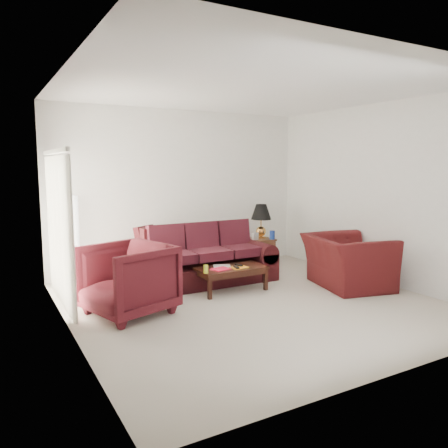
# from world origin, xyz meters

# --- Properties ---
(floor) EXTENTS (5.00, 5.00, 0.00)m
(floor) POSITION_xyz_m (0.00, 0.00, 0.00)
(floor) COLOR beige
(floor) RESTS_ON ground
(blinds) EXTENTS (0.10, 2.00, 2.16)m
(blinds) POSITION_xyz_m (-2.42, 1.30, 1.08)
(blinds) COLOR silver
(blinds) RESTS_ON ground
(sofa) EXTENTS (2.39, 1.17, 0.95)m
(sofa) POSITION_xyz_m (-0.09, 1.29, 0.47)
(sofa) COLOR black
(sofa) RESTS_ON ground
(throw_pillow) EXTENTS (0.45, 0.38, 0.42)m
(throw_pillow) POSITION_xyz_m (-0.88, 2.09, 0.73)
(throw_pillow) COLOR black
(throw_pillow) RESTS_ON sofa
(end_table) EXTENTS (0.51, 0.51, 0.53)m
(end_table) POSITION_xyz_m (1.45, 1.98, 0.27)
(end_table) COLOR #452017
(end_table) RESTS_ON ground
(table_lamp) EXTENTS (0.51, 0.51, 0.68)m
(table_lamp) POSITION_xyz_m (1.52, 2.04, 0.87)
(table_lamp) COLOR #CE8D40
(table_lamp) RESTS_ON end_table
(clock) EXTENTS (0.15, 0.08, 0.14)m
(clock) POSITION_xyz_m (1.27, 1.88, 0.60)
(clock) COLOR silver
(clock) RESTS_ON end_table
(blue_canister) EXTENTS (0.13, 0.13, 0.17)m
(blue_canister) POSITION_xyz_m (1.62, 1.80, 0.62)
(blue_canister) COLOR navy
(blue_canister) RESTS_ON end_table
(picture_frame) EXTENTS (0.14, 0.17, 0.05)m
(picture_frame) POSITION_xyz_m (1.32, 2.12, 0.61)
(picture_frame) COLOR white
(picture_frame) RESTS_ON end_table
(floor_lamp) EXTENTS (0.26, 0.26, 1.50)m
(floor_lamp) POSITION_xyz_m (-2.07, 2.20, 0.75)
(floor_lamp) COLOR silver
(floor_lamp) RESTS_ON ground
(armchair_left) EXTENTS (1.30, 1.28, 0.95)m
(armchair_left) POSITION_xyz_m (-1.71, 0.40, 0.47)
(armchair_left) COLOR #410F15
(armchair_left) RESTS_ON ground
(armchair_right) EXTENTS (1.39, 1.51, 0.84)m
(armchair_right) POSITION_xyz_m (1.81, -0.04, 0.42)
(armchair_right) COLOR #3F0E10
(armchair_right) RESTS_ON ground
(coffee_table) EXTENTS (1.12, 0.60, 0.38)m
(coffee_table) POSITION_xyz_m (0.03, 0.67, 0.19)
(coffee_table) COLOR black
(coffee_table) RESTS_ON ground
(magazine_red) EXTENTS (0.30, 0.25, 0.02)m
(magazine_red) POSITION_xyz_m (-0.19, 0.62, 0.39)
(magazine_red) COLOR red
(magazine_red) RESTS_ON coffee_table
(magazine_white) EXTENTS (0.32, 0.29, 0.02)m
(magazine_white) POSITION_xyz_m (-0.08, 0.78, 0.39)
(magazine_white) COLOR silver
(magazine_white) RESTS_ON coffee_table
(magazine_orange) EXTENTS (0.29, 0.23, 0.01)m
(magazine_orange) POSITION_xyz_m (0.12, 0.58, 0.39)
(magazine_orange) COLOR orange
(magazine_orange) RESTS_ON coffee_table
(remote_a) EXTENTS (0.10, 0.19, 0.02)m
(remote_a) POSITION_xyz_m (0.05, 0.55, 0.41)
(remote_a) COLOR black
(remote_a) RESTS_ON coffee_table
(remote_b) EXTENTS (0.06, 0.17, 0.02)m
(remote_b) POSITION_xyz_m (0.16, 0.66, 0.41)
(remote_b) COLOR black
(remote_b) RESTS_ON coffee_table
(yellow_glass) EXTENTS (0.09, 0.09, 0.13)m
(yellow_glass) POSITION_xyz_m (-0.49, 0.52, 0.45)
(yellow_glass) COLOR #E7F235
(yellow_glass) RESTS_ON coffee_table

